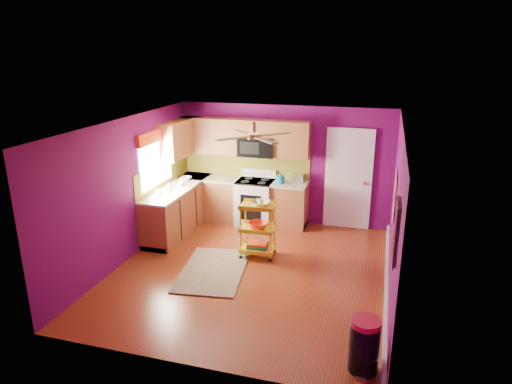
% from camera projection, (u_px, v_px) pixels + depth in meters
% --- Properties ---
extents(ground, '(5.00, 5.00, 0.00)m').
position_uv_depth(ground, '(251.00, 271.00, 7.74)').
color(ground, maroon).
rests_on(ground, ground).
extents(room_envelope, '(4.54, 5.04, 2.52)m').
position_uv_depth(room_envelope, '(252.00, 179.00, 7.24)').
color(room_envelope, '#610B57').
rests_on(room_envelope, ground).
extents(lower_cabinets, '(2.81, 2.31, 0.94)m').
position_uv_depth(lower_cabinets, '(214.00, 205.00, 9.63)').
color(lower_cabinets, brown).
rests_on(lower_cabinets, ground).
extents(electric_range, '(0.76, 0.66, 1.13)m').
position_uv_depth(electric_range, '(255.00, 201.00, 9.73)').
color(electric_range, white).
rests_on(electric_range, ground).
extents(upper_cabinetry, '(2.80, 2.30, 1.26)m').
position_uv_depth(upper_cabinetry, '(223.00, 139.00, 9.51)').
color(upper_cabinetry, brown).
rests_on(upper_cabinetry, ground).
extents(left_window, '(0.08, 1.35, 1.08)m').
position_uv_depth(left_window, '(156.00, 150.00, 8.76)').
color(left_window, white).
rests_on(left_window, ground).
extents(panel_door, '(0.95, 0.11, 2.15)m').
position_uv_depth(panel_door, '(348.00, 180.00, 9.33)').
color(panel_door, white).
rests_on(panel_door, ground).
extents(right_wall_art, '(0.04, 2.74, 1.04)m').
position_uv_depth(right_wall_art, '(395.00, 210.00, 6.41)').
color(right_wall_art, black).
rests_on(right_wall_art, ground).
extents(ceiling_fan, '(1.01, 1.01, 0.26)m').
position_uv_depth(ceiling_fan, '(254.00, 136.00, 7.23)').
color(ceiling_fan, '#BF8C3F').
rests_on(ceiling_fan, ground).
extents(shag_rug, '(1.25, 1.80, 0.02)m').
position_uv_depth(shag_rug, '(213.00, 270.00, 7.74)').
color(shag_rug, black).
rests_on(shag_rug, ground).
extents(rolling_cart, '(0.63, 0.48, 1.09)m').
position_uv_depth(rolling_cart, '(258.00, 227.00, 8.13)').
color(rolling_cart, yellow).
rests_on(rolling_cart, ground).
extents(trash_can, '(0.37, 0.39, 0.67)m').
position_uv_depth(trash_can, '(364.00, 345.00, 5.29)').
color(trash_can, black).
rests_on(trash_can, ground).
extents(teal_kettle, '(0.18, 0.18, 0.21)m').
position_uv_depth(teal_kettle, '(280.00, 179.00, 9.40)').
color(teal_kettle, teal).
rests_on(teal_kettle, lower_cabinets).
extents(toaster, '(0.22, 0.15, 0.18)m').
position_uv_depth(toaster, '(299.00, 178.00, 9.47)').
color(toaster, beige).
rests_on(toaster, lower_cabinets).
extents(soap_bottle_a, '(0.08, 0.08, 0.18)m').
position_uv_depth(soap_bottle_a, '(169.00, 187.00, 8.88)').
color(soap_bottle_a, '#EA3F72').
rests_on(soap_bottle_a, lower_cabinets).
extents(soap_bottle_b, '(0.13, 0.13, 0.16)m').
position_uv_depth(soap_bottle_b, '(181.00, 182.00, 9.24)').
color(soap_bottle_b, white).
rests_on(soap_bottle_b, lower_cabinets).
extents(counter_dish, '(0.24, 0.24, 0.06)m').
position_uv_depth(counter_dish, '(186.00, 178.00, 9.66)').
color(counter_dish, white).
rests_on(counter_dish, lower_cabinets).
extents(counter_cup, '(0.12, 0.12, 0.09)m').
position_uv_depth(counter_cup, '(160.00, 192.00, 8.71)').
color(counter_cup, white).
rests_on(counter_cup, lower_cabinets).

